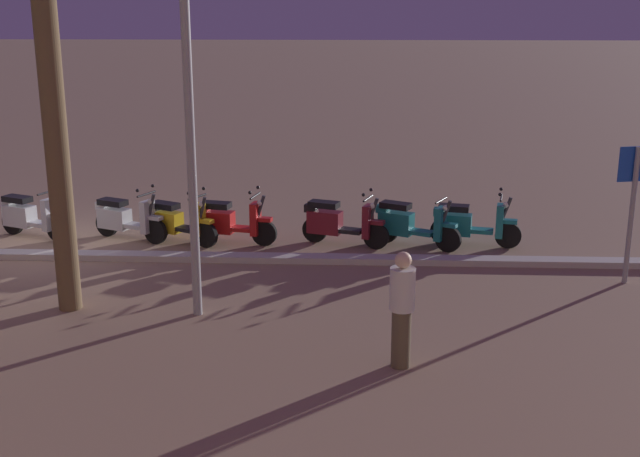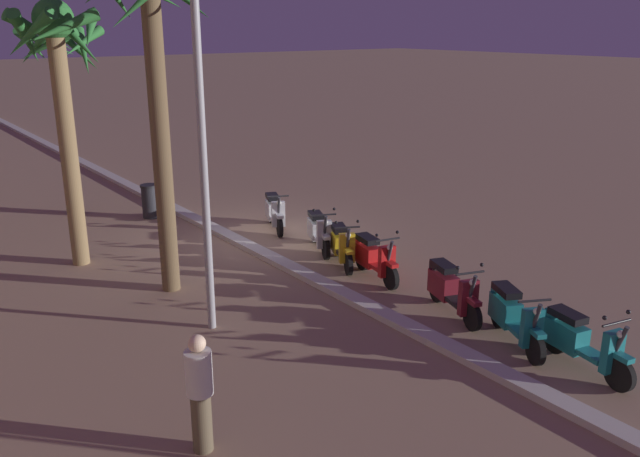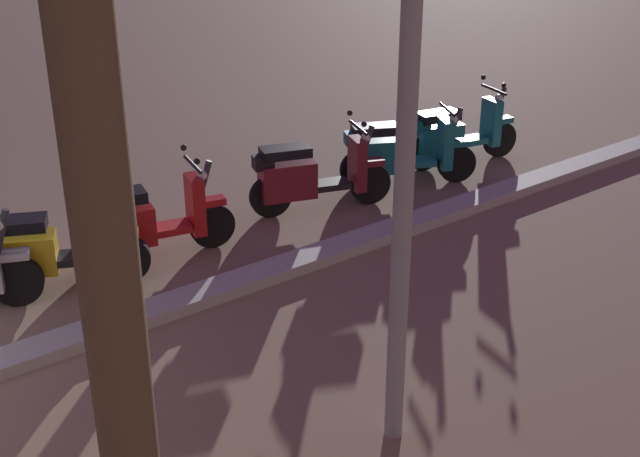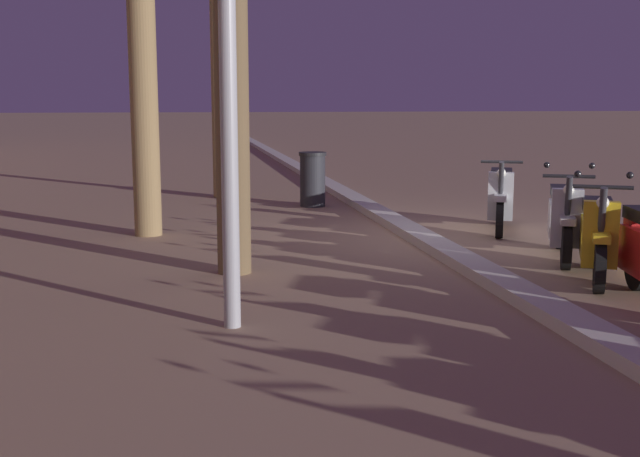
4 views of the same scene
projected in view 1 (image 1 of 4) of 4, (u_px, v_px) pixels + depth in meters
The scene contains 12 objects.
ground_plane at pixel (35, 254), 15.65m from camera, with size 200.00×200.00×0.00m, color #93755B.
curb_strip at pixel (30, 255), 15.41m from camera, with size 60.00×0.36×0.12m, color #BCB7AD.
scooter_teal_second_in_line at pixel (469, 224), 16.12m from camera, with size 1.79×0.69×1.17m.
scooter_teal_mid_centre at pixel (409, 224), 16.06m from camera, with size 1.71×0.98×1.04m.
scooter_maroon_mid_rear at pixel (338, 222), 16.15m from camera, with size 1.77×0.83×1.17m.
scooter_red_tail_end at pixel (229, 221), 16.27m from camera, with size 1.73×0.68×1.17m.
scooter_yellow_last_in_row at pixel (176, 221), 16.32m from camera, with size 1.61×0.93×1.17m.
scooter_silver_far_back at pixel (125, 218), 16.54m from camera, with size 1.67×0.91×1.17m.
scooter_silver_mid_front at pixel (29, 216), 16.69m from camera, with size 1.66×0.88×1.04m.
crossing_sign at pixel (633, 199), 13.66m from camera, with size 0.59×0.18×2.40m.
pedestrian_window_shopping at pixel (402, 307), 10.57m from camera, with size 0.34×0.34×1.61m.
street_lamp at pixel (185, 11), 11.38m from camera, with size 0.36×0.36×7.67m.
Camera 1 is at (-6.24, 14.67, 4.69)m, focal length 45.07 mm.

